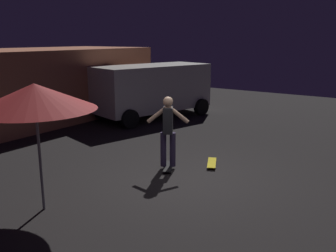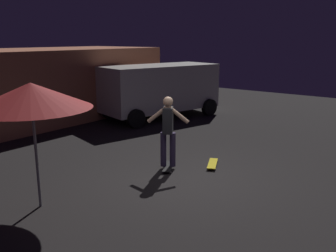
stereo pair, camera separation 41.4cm
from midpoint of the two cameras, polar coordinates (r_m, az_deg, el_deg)
The scene contains 7 objects.
ground_plane at distance 8.27m, azimuth 1.33°, elevation -8.15°, with size 28.00×28.00×0.00m, color black.
low_building at distance 14.44m, azimuth -24.14°, elevation 5.42°, with size 11.34×4.09×2.64m.
parked_van at distance 14.45m, azimuth -3.30°, elevation 5.93°, with size 4.93×3.19×2.03m.
patio_umbrella at distance 6.75m, azimuth -21.55°, elevation 4.22°, with size 2.10×2.10×2.30m.
skateboard_ridden at distance 8.86m, azimuth -1.35°, elevation -6.28°, with size 0.77×0.59×0.07m.
skateboard_spare at distance 9.14m, azimuth 5.48°, elevation -5.71°, with size 0.79×0.52×0.07m.
skater at distance 8.58m, azimuth -1.38°, elevation -0.09°, with size 0.60×0.88×1.67m.
Camera 1 is at (-6.56, -4.05, 3.04)m, focal length 39.48 mm.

